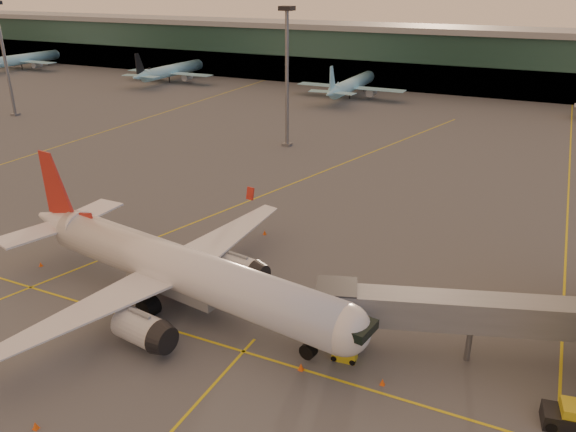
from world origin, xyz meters
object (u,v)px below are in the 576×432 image
at_px(main_airplane, 175,269).
at_px(pushback_tug, 571,418).
at_px(catering_truck, 175,271).
at_px(gpu_cart, 345,354).

bearing_deg(main_airplane, pushback_tug, 6.68).
height_order(catering_truck, pushback_tug, catering_truck).
xyz_separation_m(main_airplane, pushback_tug, (35.17, -1.29, -3.36)).
bearing_deg(gpu_cart, catering_truck, 165.22).
distance_m(catering_truck, gpu_cart, 20.22).
relative_size(catering_truck, pushback_tug, 1.31).
xyz_separation_m(main_airplane, catering_truck, (-2.08, 2.49, -1.92)).
height_order(gpu_cart, pushback_tug, pushback_tug).
distance_m(catering_truck, pushback_tug, 37.47).
bearing_deg(catering_truck, pushback_tug, -16.55).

